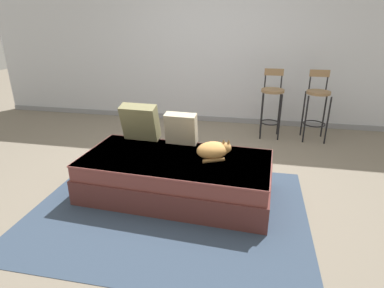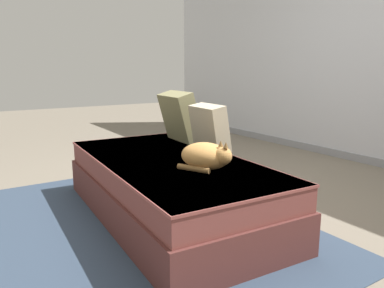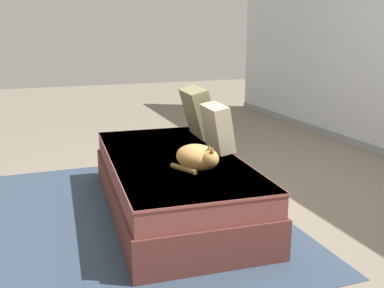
{
  "view_description": "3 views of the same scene",
  "coord_description": "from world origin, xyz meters",
  "px_view_note": "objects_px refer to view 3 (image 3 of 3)",
  "views": [
    {
      "loc": [
        0.75,
        -3.28,
        1.77
      ],
      "look_at": [
        0.15,
        -0.3,
        0.55
      ],
      "focal_mm": 30.0,
      "sensor_mm": 36.0,
      "label": 1
    },
    {
      "loc": [
        2.24,
        -1.65,
        1.06
      ],
      "look_at": [
        0.15,
        -0.3,
        0.55
      ],
      "focal_mm": 35.0,
      "sensor_mm": 36.0,
      "label": 2
    },
    {
      "loc": [
        3.05,
        -1.36,
        1.35
      ],
      "look_at": [
        0.15,
        -0.3,
        0.55
      ],
      "focal_mm": 42.0,
      "sensor_mm": 36.0,
      "label": 3
    }
  ],
  "objects_px": {
    "throw_pillow_corner": "(198,112)",
    "cat": "(198,158)",
    "throw_pillow_middle": "(217,128)",
    "couch": "(173,183)"
  },
  "relations": [
    {
      "from": "throw_pillow_corner",
      "to": "cat",
      "type": "bearing_deg",
      "value": -20.84
    },
    {
      "from": "throw_pillow_middle",
      "to": "cat",
      "type": "relative_size",
      "value": 0.92
    },
    {
      "from": "throw_pillow_middle",
      "to": "couch",
      "type": "bearing_deg",
      "value": -85.78
    },
    {
      "from": "throw_pillow_corner",
      "to": "cat",
      "type": "xyz_separation_m",
      "value": [
        0.89,
        -0.34,
        -0.13
      ]
    },
    {
      "from": "throw_pillow_corner",
      "to": "couch",
      "type": "bearing_deg",
      "value": -38.07
    },
    {
      "from": "throw_pillow_corner",
      "to": "throw_pillow_middle",
      "type": "bearing_deg",
      "value": -3.22
    },
    {
      "from": "couch",
      "to": "cat",
      "type": "distance_m",
      "value": 0.48
    },
    {
      "from": "couch",
      "to": "throw_pillow_corner",
      "type": "relative_size",
      "value": 4.58
    },
    {
      "from": "cat",
      "to": "couch",
      "type": "bearing_deg",
      "value": -170.92
    },
    {
      "from": "throw_pillow_corner",
      "to": "throw_pillow_middle",
      "type": "relative_size",
      "value": 1.19
    }
  ]
}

